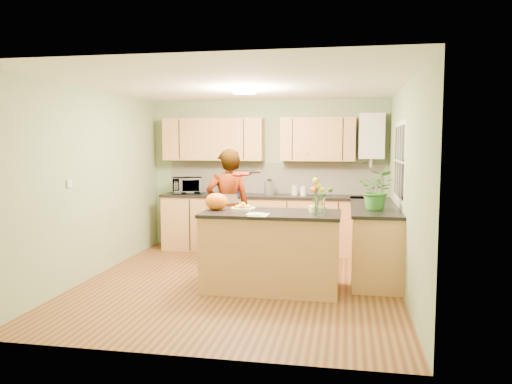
# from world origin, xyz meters

# --- Properties ---
(floor) EXTENTS (4.50, 4.50, 0.00)m
(floor) POSITION_xyz_m (0.00, 0.00, 0.00)
(floor) COLOR #532E17
(floor) RESTS_ON ground
(ceiling) EXTENTS (4.00, 4.50, 0.02)m
(ceiling) POSITION_xyz_m (0.00, 0.00, 2.50)
(ceiling) COLOR white
(ceiling) RESTS_ON wall_back
(wall_back) EXTENTS (4.00, 0.02, 2.50)m
(wall_back) POSITION_xyz_m (0.00, 2.25, 1.25)
(wall_back) COLOR gray
(wall_back) RESTS_ON floor
(wall_front) EXTENTS (4.00, 0.02, 2.50)m
(wall_front) POSITION_xyz_m (0.00, -2.25, 1.25)
(wall_front) COLOR gray
(wall_front) RESTS_ON floor
(wall_left) EXTENTS (0.02, 4.50, 2.50)m
(wall_left) POSITION_xyz_m (-2.00, 0.00, 1.25)
(wall_left) COLOR gray
(wall_left) RESTS_ON floor
(wall_right) EXTENTS (0.02, 4.50, 2.50)m
(wall_right) POSITION_xyz_m (2.00, 0.00, 1.25)
(wall_right) COLOR gray
(wall_right) RESTS_ON floor
(back_counter) EXTENTS (3.64, 0.62, 0.94)m
(back_counter) POSITION_xyz_m (0.10, 1.95, 0.47)
(back_counter) COLOR #B78349
(back_counter) RESTS_ON floor
(right_counter) EXTENTS (0.62, 2.24, 0.94)m
(right_counter) POSITION_xyz_m (1.70, 0.85, 0.47)
(right_counter) COLOR #B78349
(right_counter) RESTS_ON floor
(splashback) EXTENTS (3.60, 0.02, 0.52)m
(splashback) POSITION_xyz_m (0.10, 2.23, 1.20)
(splashback) COLOR white
(splashback) RESTS_ON back_counter
(upper_cabinets) EXTENTS (3.20, 0.34, 0.70)m
(upper_cabinets) POSITION_xyz_m (-0.18, 2.08, 1.85)
(upper_cabinets) COLOR #B78349
(upper_cabinets) RESTS_ON wall_back
(boiler) EXTENTS (0.40, 0.30, 0.86)m
(boiler) POSITION_xyz_m (1.70, 2.09, 1.90)
(boiler) COLOR white
(boiler) RESTS_ON wall_back
(window_right) EXTENTS (0.01, 1.30, 1.05)m
(window_right) POSITION_xyz_m (1.99, 0.60, 1.55)
(window_right) COLOR white
(window_right) RESTS_ON wall_right
(light_switch) EXTENTS (0.02, 0.09, 0.09)m
(light_switch) POSITION_xyz_m (-1.99, -0.60, 1.30)
(light_switch) COLOR white
(light_switch) RESTS_ON wall_left
(ceiling_lamp) EXTENTS (0.30, 0.30, 0.07)m
(ceiling_lamp) POSITION_xyz_m (0.00, 0.30, 2.46)
(ceiling_lamp) COLOR #FFEABF
(ceiling_lamp) RESTS_ON ceiling
(peninsula_island) EXTENTS (1.67, 0.85, 0.96)m
(peninsula_island) POSITION_xyz_m (0.43, -0.18, 0.48)
(peninsula_island) COLOR #B78349
(peninsula_island) RESTS_ON floor
(fruit_dish) EXTENTS (0.30, 0.30, 0.10)m
(fruit_dish) POSITION_xyz_m (0.08, -0.18, 1.00)
(fruit_dish) COLOR beige
(fruit_dish) RESTS_ON peninsula_island
(orange_bowl) EXTENTS (0.22, 0.22, 0.13)m
(orange_bowl) POSITION_xyz_m (0.98, -0.03, 1.01)
(orange_bowl) COLOR beige
(orange_bowl) RESTS_ON peninsula_island
(flower_vase) EXTENTS (0.26, 0.26, 0.47)m
(flower_vase) POSITION_xyz_m (1.03, -0.36, 1.27)
(flower_vase) COLOR silver
(flower_vase) RESTS_ON peninsula_island
(orange_bag) EXTENTS (0.30, 0.26, 0.21)m
(orange_bag) POSITION_xyz_m (-0.27, -0.13, 1.06)
(orange_bag) COLOR orange
(orange_bag) RESTS_ON peninsula_island
(papers) EXTENTS (0.22, 0.29, 0.01)m
(papers) POSITION_xyz_m (0.33, -0.48, 0.96)
(papers) COLOR silver
(papers) RESTS_ON peninsula_island
(violinist) EXTENTS (0.73, 0.60, 1.71)m
(violinist) POSITION_xyz_m (-0.32, 0.71, 0.85)
(violinist) COLOR tan
(violinist) RESTS_ON floor
(violin) EXTENTS (0.57, 0.50, 0.14)m
(violin) POSITION_xyz_m (-0.12, 0.49, 1.37)
(violin) COLOR #541205
(violin) RESTS_ON violinist
(microwave) EXTENTS (0.57, 0.48, 0.27)m
(microwave) POSITION_xyz_m (-1.34, 1.96, 1.08)
(microwave) COLOR white
(microwave) RESTS_ON back_counter
(blue_box) EXTENTS (0.33, 0.29, 0.22)m
(blue_box) POSITION_xyz_m (-0.60, 1.97, 1.05)
(blue_box) COLOR navy
(blue_box) RESTS_ON back_counter
(kettle) EXTENTS (0.17, 0.17, 0.31)m
(kettle) POSITION_xyz_m (0.07, 1.95, 1.07)
(kettle) COLOR silver
(kettle) RESTS_ON back_counter
(jar_cream) EXTENTS (0.14, 0.14, 0.16)m
(jar_cream) POSITION_xyz_m (0.49, 1.98, 1.02)
(jar_cream) COLOR beige
(jar_cream) RESTS_ON back_counter
(jar_white) EXTENTS (0.13, 0.13, 0.15)m
(jar_white) POSITION_xyz_m (0.63, 1.93, 1.02)
(jar_white) COLOR white
(jar_white) RESTS_ON back_counter
(potted_plant) EXTENTS (0.54, 0.50, 0.51)m
(potted_plant) POSITION_xyz_m (1.70, 0.33, 1.20)
(potted_plant) COLOR #317828
(potted_plant) RESTS_ON right_counter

